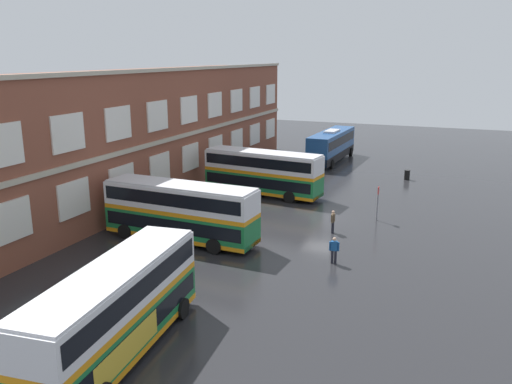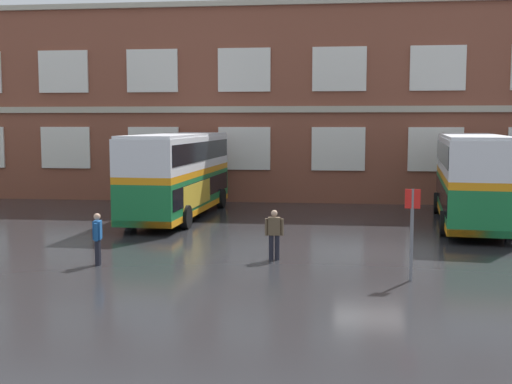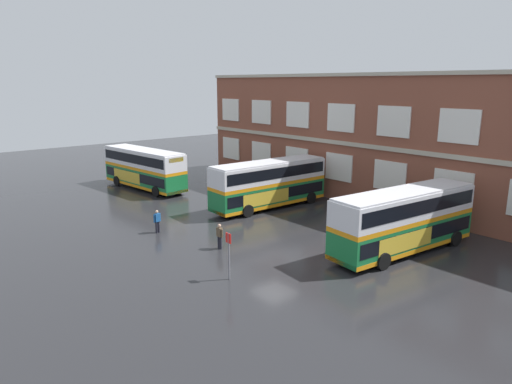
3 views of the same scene
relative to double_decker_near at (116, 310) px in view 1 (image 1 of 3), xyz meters
name	(u,v)px [view 1 (image 1 of 3)]	position (x,y,z in m)	size (l,w,h in m)	color
ground_plane	(296,215)	(22.58, -0.66, -2.15)	(120.00, 120.00, 0.00)	#232326
brick_terminal_building	(137,133)	(24.15, 15.32, 3.45)	(53.84, 8.19, 11.48)	brown
double_decker_near	(116,310)	(0.00, 0.00, 0.00)	(11.21, 3.73, 4.07)	#197038
double_decker_middle	(180,211)	(13.74, 4.83, 0.00)	(3.23, 11.10, 4.07)	#197038
double_decker_far	(263,172)	(27.37, 4.09, 0.00)	(3.79, 11.22, 4.07)	#197038
touring_coach	(331,146)	(45.25, 2.19, -0.24)	(12.08, 3.20, 3.80)	navy
waiting_passenger	(334,249)	(13.66, -6.03, -1.22)	(0.31, 0.64, 1.70)	black
second_passenger	(333,221)	(19.28, -4.55, -1.22)	(0.63, 0.26, 1.70)	black
bus_stand_flag	(378,200)	(23.53, -7.00, -0.51)	(0.44, 0.10, 2.70)	slate
station_litter_bin	(407,175)	(38.70, -7.53, -1.63)	(0.60, 0.60, 1.03)	black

